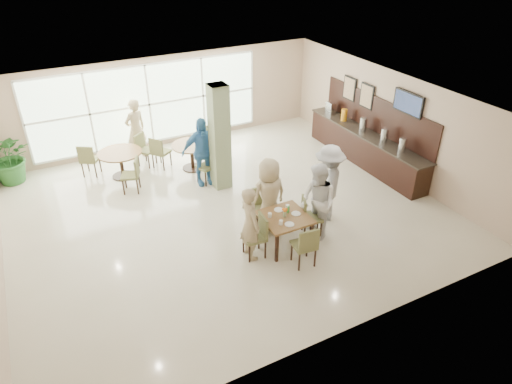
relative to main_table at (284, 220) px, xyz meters
name	(u,v)px	position (x,y,z in m)	size (l,w,h in m)	color
ground	(227,210)	(-0.54, 1.87, -0.66)	(10.00, 10.00, 0.00)	beige
room_shell	(224,148)	(-0.54, 1.87, 1.04)	(10.00, 10.00, 10.00)	white
window_bank	(149,105)	(-1.04, 6.33, 0.74)	(7.00, 0.04, 7.00)	silver
column	(220,138)	(-0.14, 3.07, 0.74)	(0.45, 0.45, 2.80)	#6C7D57
main_table	(284,220)	(0.00, 0.00, 0.00)	(1.01, 1.01, 0.75)	brown
round_table_left	(120,157)	(-2.39, 4.82, -0.07)	(1.20, 1.20, 0.75)	brown
round_table_right	(192,150)	(-0.47, 4.37, -0.09)	(1.12, 1.12, 0.75)	brown
chairs_main_table	(283,226)	(0.00, 0.03, -0.19)	(2.05, 2.08, 0.95)	olive
chairs_table_left	(122,161)	(-2.36, 4.79, -0.19)	(2.18, 2.04, 0.95)	olive
chairs_table_right	(192,154)	(-0.48, 4.35, -0.19)	(2.03, 2.03, 0.95)	olive
tabletop_clutter	(284,214)	(0.00, 0.01, 0.15)	(0.70, 0.79, 0.21)	white
buffet_counter	(366,145)	(4.16, 2.37, -0.11)	(0.64, 4.70, 1.95)	black
wall_tv	(408,103)	(4.40, 1.27, 1.49)	(0.06, 1.00, 0.58)	black
framed_art_a	(367,96)	(4.41, 2.87, 1.19)	(0.05, 0.55, 0.70)	black
framed_art_b	(350,88)	(4.41, 3.67, 1.19)	(0.05, 0.55, 0.70)	black
potted_plant	(10,158)	(-5.07, 5.89, 0.06)	(1.31, 1.31, 1.45)	#2B6B2B
teen_left	(250,223)	(-0.82, 0.00, 0.17)	(0.61, 0.40, 1.66)	tan
teen_far	(269,196)	(0.00, 0.69, 0.23)	(0.87, 0.48, 1.79)	tan
teen_right	(318,202)	(0.81, -0.05, 0.23)	(0.87, 0.68, 1.79)	white
teen_standing	(328,183)	(1.46, 0.48, 0.28)	(1.21, 0.70, 1.88)	#99989B
adult_a	(202,152)	(-0.51, 3.42, 0.28)	(1.10, 0.63, 1.88)	teal
adult_b	(222,133)	(0.47, 4.37, 0.25)	(1.69, 0.73, 1.82)	white
adult_standing	(136,130)	(-1.66, 5.75, 0.26)	(0.67, 0.44, 1.84)	tan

